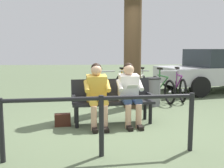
# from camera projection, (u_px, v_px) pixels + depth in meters

# --- Properties ---
(ground_plane) EXTENTS (40.00, 40.00, 0.00)m
(ground_plane) POSITION_uv_depth(u_px,v_px,m) (113.00, 125.00, 5.08)
(ground_plane) COLOR #566647
(bench) EXTENTS (1.65, 0.69, 0.87)m
(bench) POSITION_uv_depth(u_px,v_px,m) (112.00, 98.00, 5.21)
(bench) COLOR black
(bench) RESTS_ON ground
(person_reading) EXTENTS (0.53, 0.80, 1.20)m
(person_reading) POSITION_uv_depth(u_px,v_px,m) (130.00, 91.00, 5.08)
(person_reading) COLOR white
(person_reading) RESTS_ON ground
(person_companion) EXTENTS (0.53, 0.80, 1.20)m
(person_companion) POSITION_uv_depth(u_px,v_px,m) (97.00, 92.00, 4.96)
(person_companion) COLOR gold
(person_companion) RESTS_ON ground
(handbag) EXTENTS (0.32, 0.18, 0.24)m
(handbag) POSITION_uv_depth(u_px,v_px,m) (63.00, 120.00, 4.99)
(handbag) COLOR #3F1E14
(handbag) RESTS_ON ground
(tree_trunk) EXTENTS (0.43, 0.43, 3.78)m
(tree_trunk) POSITION_uv_depth(u_px,v_px,m) (133.00, 32.00, 6.40)
(tree_trunk) COLOR #4C3823
(tree_trunk) RESTS_ON ground
(litter_bin) EXTENTS (0.41, 0.41, 0.73)m
(litter_bin) POSITION_uv_depth(u_px,v_px,m) (153.00, 92.00, 6.81)
(litter_bin) COLOR slate
(litter_bin) RESTS_ON ground
(bicycle_blue) EXTENTS (0.48, 1.68, 0.94)m
(bicycle_blue) POSITION_uv_depth(u_px,v_px,m) (178.00, 87.00, 7.72)
(bicycle_blue) COLOR black
(bicycle_blue) RESTS_ON ground
(bicycle_orange) EXTENTS (0.48, 1.67, 0.94)m
(bicycle_orange) POSITION_uv_depth(u_px,v_px,m) (162.00, 88.00, 7.44)
(bicycle_orange) COLOR black
(bicycle_orange) RESTS_ON ground
(bicycle_red) EXTENTS (0.61, 1.63, 0.94)m
(bicycle_red) POSITION_uv_depth(u_px,v_px,m) (142.00, 87.00, 7.62)
(bicycle_red) COLOR black
(bicycle_red) RESTS_ON ground
(bicycle_purple) EXTENTS (0.50, 1.66, 0.94)m
(bicycle_purple) POSITION_uv_depth(u_px,v_px,m) (124.00, 88.00, 7.54)
(bicycle_purple) COLOR black
(bicycle_purple) RESTS_ON ground
(bicycle_green) EXTENTS (0.63, 1.62, 0.94)m
(bicycle_green) POSITION_uv_depth(u_px,v_px,m) (102.00, 89.00, 7.38)
(bicycle_green) COLOR black
(bicycle_green) RESTS_ON ground
(railing_fence) EXTENTS (2.65, 0.32, 0.85)m
(railing_fence) POSITION_uv_depth(u_px,v_px,m) (101.00, 115.00, 3.53)
(railing_fence) COLOR black
(railing_fence) RESTS_ON ground
(parked_car) EXTENTS (4.50, 2.73, 1.47)m
(parked_car) POSITION_uv_depth(u_px,v_px,m) (220.00, 69.00, 9.18)
(parked_car) COLOR silver
(parked_car) RESTS_ON ground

